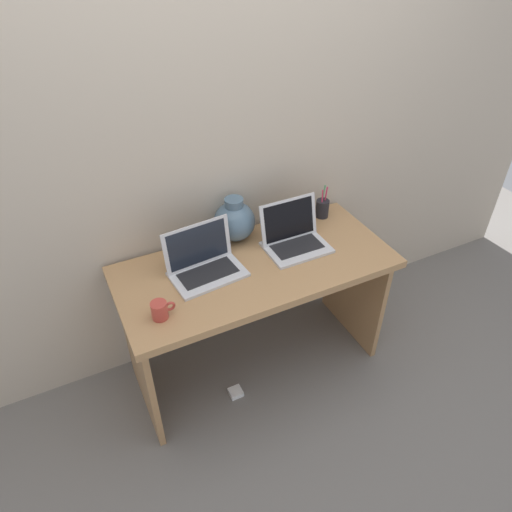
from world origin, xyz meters
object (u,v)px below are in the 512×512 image
laptop_right (293,235)px  pen_cup (322,208)px  power_brick (236,392)px  green_vase (234,221)px  coffee_mug (160,310)px  laptop_left (203,260)px

laptop_right → pen_cup: bearing=29.8°
power_brick → green_vase: bearing=63.7°
laptop_right → green_vase: (-0.24, 0.19, 0.05)m
green_vase → coffee_mug: size_ratio=2.20×
laptop_right → green_vase: green_vase is taller
coffee_mug → power_brick: 0.83m
pen_cup → coffee_mug: bearing=-160.5°
coffee_mug → pen_cup: 1.11m
pen_cup → laptop_right: bearing=-150.2°
laptop_left → power_brick: (0.05, -0.21, -0.78)m
laptop_left → coffee_mug: 0.35m
laptop_left → green_vase: 0.31m
green_vase → coffee_mug: green_vase is taller
laptop_left → pen_cup: (0.77, 0.16, -0.01)m
laptop_left → coffee_mug: bearing=-142.6°
laptop_right → power_brick: size_ratio=4.51×
green_vase → power_brick: bearing=-116.3°
green_vase → power_brick: (-0.20, -0.40, -0.83)m
coffee_mug → pen_cup: size_ratio=0.57×
green_vase → power_brick: size_ratio=3.36×
laptop_right → coffee_mug: bearing=-164.7°
laptop_left → laptop_right: bearing=-0.3°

